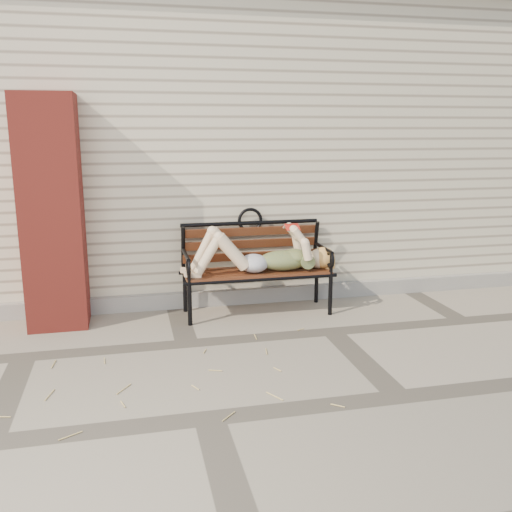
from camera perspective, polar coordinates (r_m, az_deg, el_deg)
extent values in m
plane|color=gray|center=(4.99, 7.62, -7.50)|extent=(80.00, 80.00, 0.00)
cube|color=beige|center=(7.57, -0.11, 11.10)|extent=(8.00, 4.00, 3.00)
cube|color=#4A3B35|center=(7.70, -0.12, 23.47)|extent=(8.30, 4.30, 0.30)
cube|color=gray|center=(5.84, 4.33, -3.63)|extent=(8.00, 0.10, 0.15)
cube|color=maroon|center=(5.21, -19.69, 4.09)|extent=(0.50, 0.50, 2.00)
cylinder|color=black|center=(5.07, -6.65, -4.75)|extent=(0.04, 0.04, 0.40)
cylinder|color=black|center=(5.45, -7.12, -3.52)|extent=(0.04, 0.04, 0.40)
cylinder|color=black|center=(5.37, 7.44, -3.80)|extent=(0.04, 0.04, 0.40)
cylinder|color=black|center=(5.73, 6.07, -2.70)|extent=(0.04, 0.04, 0.40)
cube|color=#522D15|center=(5.31, 0.10, -1.62)|extent=(1.35, 0.43, 0.03)
cylinder|color=black|center=(5.13, 0.61, -2.36)|extent=(1.42, 0.04, 0.04)
cylinder|color=black|center=(5.51, -0.36, -1.30)|extent=(1.42, 0.04, 0.04)
torus|color=black|center=(5.51, -0.59, 3.59)|extent=(0.24, 0.03, 0.24)
ellipsoid|color=#093D45|center=(5.32, 2.77, -0.43)|extent=(0.48, 0.27, 0.19)
ellipsoid|color=#093D45|center=(5.35, 3.87, -0.05)|extent=(0.23, 0.27, 0.14)
ellipsoid|color=#A8A8AD|center=(5.26, -0.21, -0.73)|extent=(0.27, 0.30, 0.17)
sphere|color=beige|center=(5.43, 6.29, -0.25)|extent=(0.20, 0.20, 0.20)
ellipsoid|color=#EEAA59|center=(5.44, 6.73, -0.18)|extent=(0.22, 0.23, 0.20)
cube|color=#B11E14|center=(5.28, 3.55, 3.17)|extent=(0.12, 0.02, 0.02)
cube|color=white|center=(5.25, 3.67, 2.85)|extent=(0.12, 0.08, 0.04)
cube|color=white|center=(5.32, 3.44, 2.98)|extent=(0.12, 0.08, 0.04)
cube|color=#B11E14|center=(5.24, 3.68, 2.88)|extent=(0.13, 0.08, 0.05)
cube|color=#B11E14|center=(5.32, 3.43, 3.02)|extent=(0.13, 0.08, 0.05)
cylinder|color=tan|center=(4.57, 0.37, -9.24)|extent=(0.10, 0.06, 0.01)
cylinder|color=tan|center=(4.14, -4.36, -11.71)|extent=(0.02, 0.13, 0.01)
cylinder|color=tan|center=(4.51, -18.40, -10.26)|extent=(0.09, 0.02, 0.01)
cylinder|color=tan|center=(4.05, 2.59, -12.27)|extent=(0.09, 0.01, 0.01)
cylinder|color=tan|center=(3.66, -6.19, -15.25)|extent=(0.03, 0.10, 0.01)
cylinder|color=tan|center=(4.87, -24.17, -8.99)|extent=(0.11, 0.12, 0.01)
cylinder|color=tan|center=(3.89, -14.00, -13.75)|extent=(0.08, 0.15, 0.01)
cylinder|color=tan|center=(4.81, 0.93, -8.11)|extent=(0.07, 0.05, 0.01)
cylinder|color=tan|center=(4.43, -0.71, -10.00)|extent=(0.04, 0.11, 0.01)
cylinder|color=tan|center=(4.57, -17.02, -9.83)|extent=(0.09, 0.12, 0.01)
cylinder|color=tan|center=(4.73, -22.20, -9.49)|extent=(0.02, 0.13, 0.01)
cylinder|color=tan|center=(4.16, -4.23, -11.60)|extent=(0.07, 0.09, 0.01)
cylinder|color=tan|center=(4.75, -20.12, -9.21)|extent=(0.08, 0.14, 0.01)
cylinder|color=tan|center=(4.10, -3.14, -11.94)|extent=(0.05, 0.16, 0.01)
cylinder|color=tan|center=(4.80, -6.22, -8.25)|extent=(0.14, 0.04, 0.01)
cylinder|color=tan|center=(3.96, -11.25, -13.12)|extent=(0.02, 0.10, 0.01)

